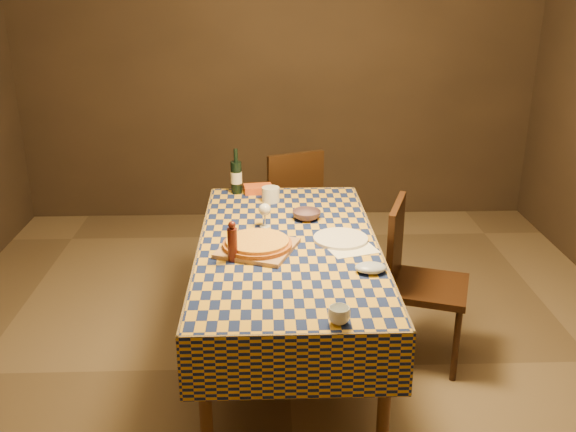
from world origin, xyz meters
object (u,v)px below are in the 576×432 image
Objects in this scene: wine_bottle at (236,177)px; chair_right at (414,274)px; chair_far at (289,204)px; white_plate at (341,239)px; cutting_board at (257,248)px; bowl at (307,215)px; dining_table at (288,256)px; pizza at (257,243)px.

chair_right is (1.01, -0.72, -0.36)m from wine_bottle.
chair_far is 1.00× the size of chair_right.
cutting_board is at bearing -165.19° from white_plate.
bowl is 0.65m from wine_bottle.
chair_far is at bearing 118.80° from chair_right.
bowl is at bearing 71.09° from dining_table.
pizza reaches higher than white_plate.
wine_bottle is (-0.14, 0.92, 0.07)m from pizza.
dining_table is 1.98× the size of chair_right.
cutting_board is 1.21× the size of wine_bottle.
chair_far is (0.21, 1.40, -0.26)m from cutting_board.
pizza is 2.86× the size of bowl.
chair_far is at bearing 53.27° from wine_bottle.
white_plate is at bearing 14.81° from cutting_board.
bowl is 0.69m from chair_right.
chair_right is (0.66, -1.19, 0.00)m from chair_far.
cutting_board is 0.76× the size of pizza.
pizza is at bearing -149.92° from dining_table.
pizza reaches higher than cutting_board.
white_plate is 1.33m from chair_far.
white_plate is (0.44, 0.12, -0.00)m from cutting_board.
chair_right reaches higher than dining_table.
cutting_board is 0.93m from chair_right.
cutting_board is 0.94m from wine_bottle.
chair_far reaches higher than bowl.
bowl is at bearing 158.83° from chair_right.
chair_right is at bearing 13.26° from pizza.
dining_table is at bearing -92.26° from chair_far.
cutting_board is 0.38× the size of chair_far.
pizza is at bearing -165.19° from white_plate.
dining_table is 6.39× the size of white_plate.
chair_far is (-0.23, 1.28, -0.26)m from white_plate.
pizza is (0.00, 0.00, 0.03)m from cutting_board.
chair_far reaches higher than cutting_board.
white_plate is 0.31× the size of chair_right.
dining_table is 5.26× the size of cutting_board.
wine_bottle is at bearing 110.05° from dining_table.
white_plate is 0.31× the size of chair_far.
chair_far reaches higher than dining_table.
wine_bottle is at bearing 98.77° from pizza.
chair_far reaches higher than white_plate.
dining_table is 0.90m from wine_bottle.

